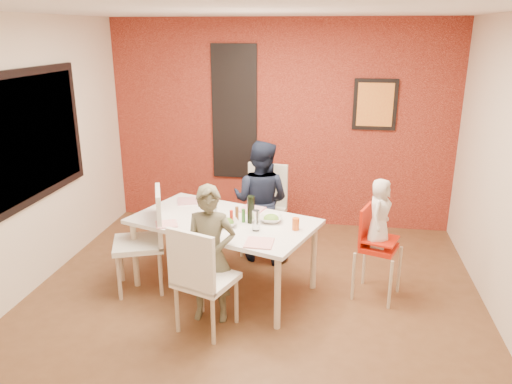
% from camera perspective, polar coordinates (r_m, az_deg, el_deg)
% --- Properties ---
extents(ground, '(4.50, 4.50, 0.00)m').
position_cam_1_polar(ground, '(4.99, -0.57, -12.62)').
color(ground, brown).
rests_on(ground, ground).
extents(ceiling, '(4.50, 4.50, 0.02)m').
position_cam_1_polar(ceiling, '(4.29, -0.69, 20.13)').
color(ceiling, white).
rests_on(ceiling, wall_back).
extents(wall_back, '(4.50, 0.02, 2.70)m').
position_cam_1_polar(wall_back, '(6.62, 2.75, 7.67)').
color(wall_back, beige).
rests_on(wall_back, ground).
extents(wall_front, '(4.50, 0.02, 2.70)m').
position_cam_1_polar(wall_front, '(2.42, -10.00, -11.85)').
color(wall_front, beige).
rests_on(wall_front, ground).
extents(wall_left, '(0.02, 4.50, 2.70)m').
position_cam_1_polar(wall_left, '(5.31, -25.34, 3.30)').
color(wall_left, beige).
rests_on(wall_left, ground).
extents(brick_accent_wall, '(4.50, 0.02, 2.70)m').
position_cam_1_polar(brick_accent_wall, '(6.60, 2.73, 7.64)').
color(brick_accent_wall, maroon).
rests_on(brick_accent_wall, ground).
extents(picture_window_frame, '(0.05, 1.70, 1.30)m').
position_cam_1_polar(picture_window_frame, '(5.41, -24.19, 5.89)').
color(picture_window_frame, black).
rests_on(picture_window_frame, wall_left).
extents(picture_window_pane, '(0.02, 1.55, 1.15)m').
position_cam_1_polar(picture_window_pane, '(5.41, -24.06, 5.90)').
color(picture_window_pane, black).
rests_on(picture_window_pane, wall_left).
extents(glassblock_strip, '(0.55, 0.03, 1.70)m').
position_cam_1_polar(glassblock_strip, '(6.66, -2.47, 9.04)').
color(glassblock_strip, silver).
rests_on(glassblock_strip, wall_back).
extents(glassblock_surround, '(0.60, 0.03, 1.76)m').
position_cam_1_polar(glassblock_surround, '(6.65, -2.47, 9.03)').
color(glassblock_surround, black).
rests_on(glassblock_surround, wall_back).
extents(art_print_frame, '(0.54, 0.03, 0.64)m').
position_cam_1_polar(art_print_frame, '(6.51, 13.45, 9.69)').
color(art_print_frame, black).
rests_on(art_print_frame, wall_back).
extents(art_print_canvas, '(0.44, 0.01, 0.54)m').
position_cam_1_polar(art_print_canvas, '(6.50, 13.46, 9.68)').
color(art_print_canvas, '#F09D35').
rests_on(art_print_canvas, wall_back).
extents(dining_table, '(2.01, 1.53, 0.74)m').
position_cam_1_polar(dining_table, '(5.00, -3.74, -3.89)').
color(dining_table, white).
rests_on(dining_table, ground).
extents(chair_near, '(0.59, 0.59, 0.99)m').
position_cam_1_polar(chair_near, '(4.33, -6.41, -9.44)').
color(chair_near, white).
rests_on(chair_near, ground).
extents(chair_far, '(0.54, 0.54, 1.04)m').
position_cam_1_polar(chair_far, '(5.91, 1.02, -1.33)').
color(chair_far, silver).
rests_on(chair_far, ground).
extents(chair_left, '(0.63, 0.63, 1.05)m').
position_cam_1_polar(chair_left, '(5.13, -12.30, -4.78)').
color(chair_left, silver).
rests_on(chair_left, ground).
extents(high_chair, '(0.49, 0.49, 0.93)m').
position_cam_1_polar(high_chair, '(5.03, 13.41, -5.77)').
color(high_chair, red).
rests_on(high_chair, ground).
extents(child_near, '(0.48, 0.33, 1.28)m').
position_cam_1_polar(child_near, '(4.49, -5.25, -7.13)').
color(child_near, brown).
rests_on(child_near, ground).
extents(child_far, '(0.78, 0.67, 1.39)m').
position_cam_1_polar(child_far, '(5.64, 0.53, -1.05)').
color(child_far, black).
rests_on(child_far, ground).
extents(toddler, '(0.31, 0.38, 0.68)m').
position_cam_1_polar(toddler, '(4.90, 13.94, -2.34)').
color(toddler, silver).
rests_on(toddler, high_chair).
extents(plate_near_left, '(0.27, 0.27, 0.01)m').
position_cam_1_polar(plate_near_left, '(4.92, -10.18, -3.63)').
color(plate_near_left, white).
rests_on(plate_near_left, dining_table).
extents(plate_far_mid, '(0.30, 0.30, 0.01)m').
position_cam_1_polar(plate_far_mid, '(5.23, -0.52, -2.02)').
color(plate_far_mid, white).
rests_on(plate_far_mid, dining_table).
extents(plate_near_right, '(0.25, 0.25, 0.01)m').
position_cam_1_polar(plate_near_right, '(4.43, 0.37, -5.83)').
color(plate_near_right, white).
rests_on(plate_near_right, dining_table).
extents(plate_far_left, '(0.31, 0.31, 0.01)m').
position_cam_1_polar(plate_far_left, '(5.54, -7.69, -1.01)').
color(plate_far_left, silver).
rests_on(plate_far_left, dining_table).
extents(salad_bowl_a, '(0.28, 0.28, 0.05)m').
position_cam_1_polar(salad_bowl_a, '(4.82, -3.42, -3.55)').
color(salad_bowl_a, silver).
rests_on(salad_bowl_a, dining_table).
extents(salad_bowl_b, '(0.24, 0.24, 0.05)m').
position_cam_1_polar(salad_bowl_b, '(4.92, 1.74, -3.10)').
color(salad_bowl_b, silver).
rests_on(salad_bowl_b, dining_table).
extents(wine_bottle, '(0.07, 0.07, 0.27)m').
position_cam_1_polar(wine_bottle, '(4.84, -0.58, -2.04)').
color(wine_bottle, black).
rests_on(wine_bottle, dining_table).
extents(wine_glass_a, '(0.06, 0.06, 0.18)m').
position_cam_1_polar(wine_glass_a, '(4.81, -4.81, -2.81)').
color(wine_glass_a, white).
rests_on(wine_glass_a, dining_table).
extents(wine_glass_b, '(0.07, 0.07, 0.20)m').
position_cam_1_polar(wine_glass_b, '(4.67, -0.02, -3.27)').
color(wine_glass_b, white).
rests_on(wine_glass_b, dining_table).
extents(paper_towel_roll, '(0.11, 0.11, 0.24)m').
position_cam_1_polar(paper_towel_roll, '(4.97, -5.34, -1.80)').
color(paper_towel_roll, white).
rests_on(paper_towel_roll, dining_table).
extents(condiment_red, '(0.03, 0.03, 0.13)m').
position_cam_1_polar(condiment_red, '(4.87, -2.83, -2.83)').
color(condiment_red, red).
rests_on(condiment_red, dining_table).
extents(condiment_green, '(0.04, 0.04, 0.14)m').
position_cam_1_polar(condiment_green, '(4.88, -1.45, -2.72)').
color(condiment_green, '#2C6B23').
rests_on(condiment_green, dining_table).
extents(condiment_brown, '(0.04, 0.04, 0.14)m').
position_cam_1_polar(condiment_brown, '(4.94, -2.20, -2.47)').
color(condiment_brown, brown).
rests_on(condiment_brown, dining_table).
extents(sippy_cup, '(0.07, 0.07, 0.12)m').
position_cam_1_polar(sippy_cup, '(4.72, 4.56, -3.66)').
color(sippy_cup, '#DC5B18').
rests_on(sippy_cup, dining_table).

